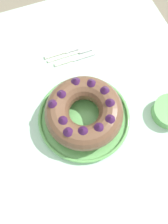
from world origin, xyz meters
TOP-DOWN VIEW (x-y plane):
  - ground_plane at (0.00, 0.00)m, footprint 8.00×8.00m
  - dining_table at (0.00, 0.00)m, footprint 1.25×1.11m
  - serving_dish at (0.01, 0.03)m, footprint 0.35×0.35m
  - bundt_cake at (0.01, 0.03)m, footprint 0.28×0.28m
  - fork at (-0.29, 0.09)m, footprint 0.02×0.20m
  - serving_knife at (-0.31, 0.06)m, footprint 0.02×0.21m
  - cake_knife at (-0.26, 0.08)m, footprint 0.02×0.18m

SIDE VIEW (x-z plane):
  - ground_plane at x=0.00m, z-range 0.00..0.00m
  - dining_table at x=0.00m, z-range 0.28..1.02m
  - fork at x=-0.29m, z-range 0.74..0.75m
  - serving_knife at x=-0.31m, z-range 0.74..0.75m
  - cake_knife at x=-0.26m, z-range 0.74..0.75m
  - serving_dish at x=0.01m, z-range 0.74..0.76m
  - bundt_cake at x=0.01m, z-range 0.76..0.86m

